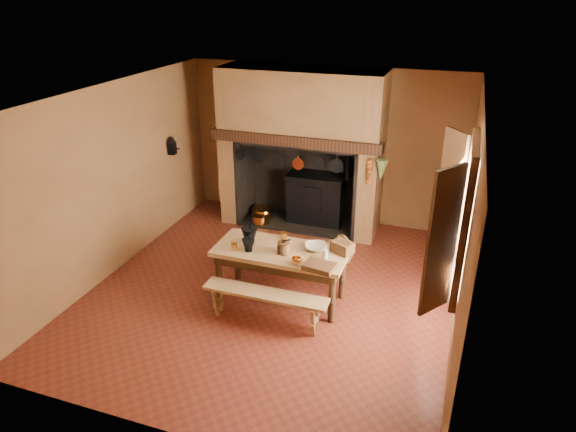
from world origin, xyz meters
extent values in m
plane|color=#5F2716|center=(0.00, 0.00, 0.00)|extent=(5.50, 5.50, 0.00)
plane|color=silver|center=(0.00, 0.00, 2.80)|extent=(5.50, 5.50, 0.00)
cube|color=olive|center=(0.00, 2.75, 1.40)|extent=(5.00, 0.02, 2.80)
cube|color=olive|center=(-2.50, 0.00, 1.40)|extent=(0.02, 5.50, 2.80)
cube|color=olive|center=(2.50, 0.00, 1.40)|extent=(0.02, 5.50, 2.80)
cube|color=olive|center=(0.00, -2.75, 1.40)|extent=(5.00, 0.02, 2.80)
cube|color=olive|center=(-1.55, 2.30, 1.40)|extent=(0.30, 0.90, 2.80)
cube|color=olive|center=(0.95, 2.30, 1.40)|extent=(0.30, 0.90, 2.80)
cube|color=olive|center=(-0.30, 2.30, 2.20)|extent=(2.20, 0.90, 1.20)
cube|color=#32170E|center=(-0.30, 1.90, 1.69)|extent=(2.95, 0.22, 0.18)
cube|color=black|center=(-0.30, 2.72, 0.80)|extent=(2.20, 0.06, 1.60)
cube|color=black|center=(-0.30, 2.30, 0.01)|extent=(2.20, 0.90, 0.02)
cube|color=black|center=(-0.05, 2.45, 0.45)|extent=(1.00, 0.50, 0.90)
cube|color=black|center=(-0.05, 2.43, 0.92)|extent=(1.04, 0.54, 0.04)
cube|color=black|center=(-0.05, 2.19, 0.55)|extent=(0.35, 0.02, 0.45)
cylinder|color=black|center=(0.50, 2.45, 1.25)|extent=(0.10, 0.10, 0.70)
cylinder|color=#C9832E|center=(-0.20, 2.17, 0.55)|extent=(0.03, 0.03, 0.03)
cylinder|color=#C9832E|center=(0.10, 2.17, 0.55)|extent=(0.03, 0.03, 0.03)
cylinder|color=#C9832E|center=(-1.05, 2.30, 0.10)|extent=(0.40, 0.40, 0.20)
cylinder|color=#C9832E|center=(-1.00, 2.05, 0.09)|extent=(0.34, 0.34, 0.18)
cube|color=black|center=(-1.25, 2.40, 0.08)|extent=(0.18, 0.18, 0.16)
cone|color=#5C6A32|center=(1.18, 1.79, 1.38)|extent=(0.20, 0.20, 0.35)
cube|color=white|center=(2.48, -0.40, 1.70)|extent=(0.02, 1.00, 1.60)
cube|color=#3C2413|center=(2.45, -0.40, 2.54)|extent=(0.08, 1.16, 0.08)
cube|color=#3C2413|center=(2.45, -0.40, 0.86)|extent=(0.08, 1.16, 0.08)
cube|color=#3C2413|center=(2.25, -1.08, 1.70)|extent=(0.29, 0.39, 1.60)
cube|color=#3C2413|center=(2.25, 0.28, 1.70)|extent=(0.29, 0.39, 1.60)
cube|color=black|center=(-2.42, 1.55, 1.45)|extent=(0.12, 0.12, 0.22)
cone|color=black|center=(-2.42, 1.55, 1.60)|extent=(0.16, 0.16, 0.10)
cylinder|color=black|center=(-2.33, 1.55, 1.45)|extent=(0.12, 0.02, 0.02)
cube|color=tan|center=(0.19, -0.15, 0.75)|extent=(1.80, 0.80, 0.06)
cube|color=#3C2413|center=(0.19, -0.15, 0.65)|extent=(1.68, 0.68, 0.14)
cylinder|color=#3C2413|center=(-0.61, -0.45, 0.36)|extent=(0.09, 0.09, 0.72)
cylinder|color=#3C2413|center=(1.00, -0.45, 0.36)|extent=(0.09, 0.09, 0.72)
cylinder|color=#3C2413|center=(-0.61, 0.15, 0.36)|extent=(0.09, 0.09, 0.72)
cylinder|color=#3C2413|center=(1.00, 0.15, 0.36)|extent=(0.09, 0.09, 0.72)
cube|color=tan|center=(0.19, -0.75, 0.44)|extent=(1.65, 0.29, 0.04)
cube|color=tan|center=(0.19, 0.52, 0.45)|extent=(1.68, 0.29, 0.04)
cylinder|color=black|center=(-0.28, -0.11, 0.80)|extent=(0.13, 0.13, 0.04)
cone|color=black|center=(-0.28, -0.11, 0.91)|extent=(0.23, 0.23, 0.19)
cylinder|color=black|center=(-0.25, -0.11, 1.07)|extent=(0.09, 0.04, 0.18)
cylinder|color=black|center=(-0.21, -0.33, 0.80)|extent=(0.10, 0.10, 0.03)
cone|color=black|center=(-0.21, -0.33, 0.88)|extent=(0.17, 0.17, 0.14)
cylinder|color=black|center=(-0.19, -0.33, 1.01)|extent=(0.07, 0.04, 0.14)
cube|color=#3C2413|center=(0.24, -0.22, 0.85)|extent=(0.17, 0.17, 0.14)
cylinder|color=#C9832E|center=(0.24, -0.22, 0.93)|extent=(0.10, 0.10, 0.03)
cylinder|color=black|center=(0.30, -0.22, 0.97)|extent=(0.11, 0.05, 0.04)
cylinder|color=#C9832E|center=(-0.40, -0.37, 0.83)|extent=(0.10, 0.10, 0.10)
cylinder|color=#C9832E|center=(0.13, 0.16, 0.83)|extent=(0.10, 0.10, 0.10)
imported|color=beige|center=(0.64, 0.00, 0.82)|extent=(0.39, 0.39, 0.07)
cylinder|color=brown|center=(0.28, -0.25, 0.86)|extent=(0.16, 0.16, 0.17)
cylinder|color=beige|center=(0.82, -0.19, 0.85)|extent=(0.08, 0.08, 0.13)
cube|color=#492D16|center=(1.00, 0.04, 0.86)|extent=(0.34, 0.30, 0.16)
torus|color=#492D16|center=(1.00, 0.04, 0.94)|extent=(0.21, 0.11, 0.22)
cube|color=#3C2413|center=(0.83, -0.47, 0.81)|extent=(0.42, 0.32, 0.07)
imported|color=#C9832E|center=(0.52, -0.46, 0.83)|extent=(0.16, 0.16, 0.10)
camera|label=1|loc=(2.27, -5.90, 4.08)|focal=32.00mm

